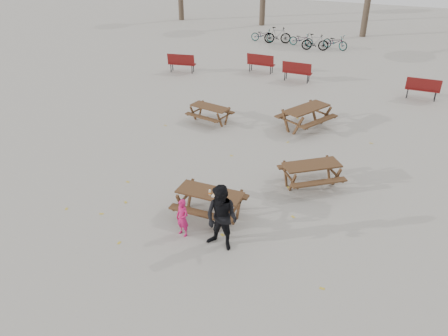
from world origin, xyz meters
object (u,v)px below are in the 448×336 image
at_px(main_picnic_table, 210,198).
at_px(child, 183,218).
at_px(picnic_table_east, 311,175).
at_px(picnic_table_far, 306,118).
at_px(soda_bottle, 210,193).
at_px(food_tray, 215,196).
at_px(adult, 222,218).
at_px(picnic_table_north, 210,114).

xyz_separation_m(main_picnic_table, child, (-0.29, -1.06, -0.06)).
height_order(picnic_table_east, picnic_table_far, picnic_table_far).
distance_m(soda_bottle, picnic_table_east, 3.56).
xyz_separation_m(food_tray, adult, (0.60, -0.97, 0.09)).
bearing_deg(picnic_table_east, child, -160.64).
bearing_deg(food_tray, main_picnic_table, 144.70).
height_order(main_picnic_table, picnic_table_east, main_picnic_table).
height_order(food_tray, picnic_table_far, picnic_table_far).
distance_m(picnic_table_north, picnic_table_far, 3.86).
bearing_deg(picnic_table_north, picnic_table_east, -22.48).
bearing_deg(picnic_table_north, food_tray, -52.94).
bearing_deg(main_picnic_table, picnic_table_far, 81.66).
xyz_separation_m(food_tray, soda_bottle, (-0.17, 0.03, 0.05)).
xyz_separation_m(food_tray, child, (-0.52, -0.90, -0.26)).
relative_size(main_picnic_table, soda_bottle, 10.59).
height_order(main_picnic_table, picnic_table_north, main_picnic_table).
xyz_separation_m(picnic_table_east, picnic_table_north, (-4.92, 3.31, -0.03)).
height_order(main_picnic_table, picnic_table_far, picnic_table_far).
bearing_deg(soda_bottle, adult, -52.40).
relative_size(adult, picnic_table_east, 1.02).
height_order(adult, picnic_table_north, adult).
relative_size(main_picnic_table, picnic_table_north, 1.13).
xyz_separation_m(picnic_table_north, picnic_table_far, (3.73, 0.97, 0.08)).
xyz_separation_m(food_tray, picnic_table_far, (0.79, 7.12, -0.37)).
bearing_deg(child, soda_bottle, 85.57).
relative_size(soda_bottle, picnic_table_east, 0.10).
xyz_separation_m(main_picnic_table, food_tray, (0.23, -0.16, 0.21)).
bearing_deg(food_tray, adult, -58.14).
xyz_separation_m(picnic_table_east, picnic_table_far, (-1.19, 4.28, 0.05)).
relative_size(main_picnic_table, picnic_table_east, 1.04).
xyz_separation_m(child, adult, (1.12, -0.07, 0.36)).
bearing_deg(soda_bottle, child, -110.94).
bearing_deg(adult, main_picnic_table, 133.73).
relative_size(soda_bottle, adult, 0.10).
xyz_separation_m(main_picnic_table, picnic_table_east, (2.21, 2.67, -0.21)).
xyz_separation_m(child, picnic_table_east, (2.50, 3.74, -0.16)).
bearing_deg(main_picnic_table, soda_bottle, -64.10).
xyz_separation_m(soda_bottle, picnic_table_north, (-2.78, 6.12, -0.50)).
distance_m(soda_bottle, child, 1.04).
relative_size(food_tray, adult, 0.10).
relative_size(food_tray, picnic_table_north, 0.11).
distance_m(main_picnic_table, food_tray, 0.35).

